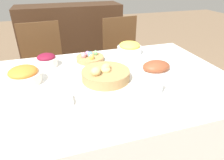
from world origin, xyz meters
TOP-DOWN VIEW (x-y plane):
  - ground_plane at (0.00, 0.00)m, footprint 12.00×12.00m
  - dining_table at (0.00, 0.00)m, footprint 1.66×1.12m
  - chair_far_right at (0.45, 0.92)m, footprint 0.46×0.46m
  - chair_far_left at (-0.44, 0.92)m, footprint 0.45×0.45m
  - sideboard at (-0.06, 1.71)m, footprint 1.39×0.44m
  - bread_basket at (-0.03, 0.01)m, footprint 0.32×0.32m
  - egg_basket at (-0.06, 0.36)m, footprint 0.22×0.22m
  - ham_platter at (0.36, 0.03)m, footprint 0.31×0.22m
  - beet_salad_bowl at (-0.39, 0.35)m, footprint 0.16×0.16m
  - pineapple_bowl at (0.31, 0.42)m, footprint 0.21×0.21m
  - carrot_bowl at (-0.54, 0.12)m, footprint 0.21×0.21m
  - dinner_plate at (-0.04, -0.38)m, footprint 0.27×0.27m
  - fork at (-0.20, -0.38)m, footprint 0.01×0.19m
  - knife at (0.12, -0.38)m, footprint 0.01×0.19m
  - spoon at (0.15, -0.38)m, footprint 0.01×0.19m
  - drinking_cup at (0.22, -0.24)m, footprint 0.07×0.07m
  - butter_dish at (-0.34, -0.19)m, footprint 0.14×0.08m

SIDE VIEW (x-z plane):
  - ground_plane at x=0.00m, z-range 0.00..0.00m
  - dining_table at x=0.00m, z-range 0.00..0.74m
  - sideboard at x=-0.06m, z-range 0.00..0.99m
  - chair_far_right at x=0.45m, z-range 0.04..0.97m
  - chair_far_left at x=-0.44m, z-range 0.04..0.97m
  - fork at x=-0.20m, z-range 0.74..0.74m
  - knife at x=0.12m, z-range 0.74..0.74m
  - spoon at x=0.15m, z-range 0.74..0.74m
  - dinner_plate at x=-0.04m, z-range 0.74..0.75m
  - butter_dish at x=-0.34m, z-range 0.74..0.77m
  - egg_basket at x=-0.06m, z-range 0.72..0.80m
  - ham_platter at x=0.36m, z-range 0.72..0.80m
  - bread_basket at x=-0.03m, z-range 0.72..0.83m
  - drinking_cup at x=0.22m, z-range 0.74..0.82m
  - beet_salad_bowl at x=-0.39m, z-range 0.73..0.83m
  - pineapple_bowl at x=0.31m, z-range 0.73..0.83m
  - carrot_bowl at x=-0.54m, z-range 0.73..0.84m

